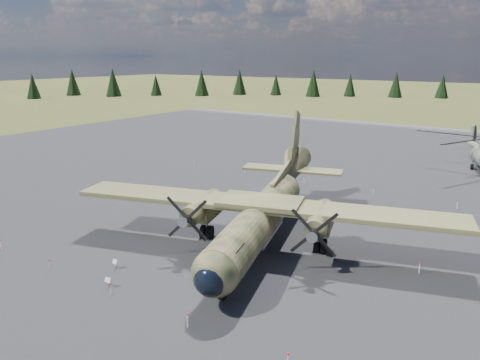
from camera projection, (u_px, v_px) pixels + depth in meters
The scene contains 7 objects.
ground at pixel (219, 225), 39.90m from camera, with size 500.00×500.00×0.00m, color brown.
apron at pixel (277, 196), 47.89m from camera, with size 120.00×120.00×0.04m, color #555459.
transport_plane at pixel (264, 209), 35.35m from camera, with size 28.49×25.43×9.51m.
info_placard_left at pixel (115, 263), 31.49m from camera, with size 0.44×0.21×0.67m.
info_placard_right at pixel (108, 281), 28.93m from camera, with size 0.44×0.22×0.67m.
barrier_fence at pixel (214, 218), 39.96m from camera, with size 33.12×29.62×0.85m.
treeline at pixel (87, 207), 29.21m from camera, with size 293.55×302.27×10.93m.
Camera 1 is at (22.61, -30.07, 13.91)m, focal length 35.00 mm.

